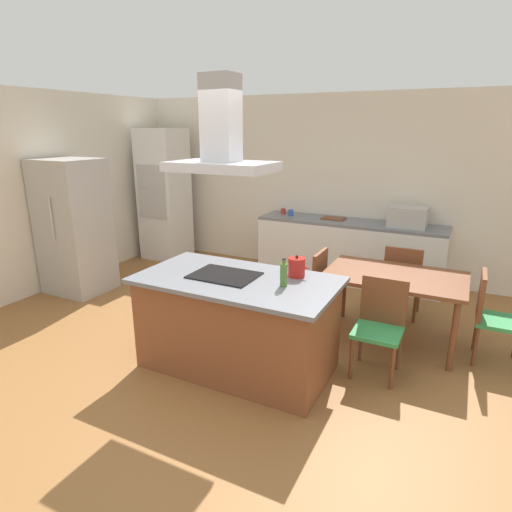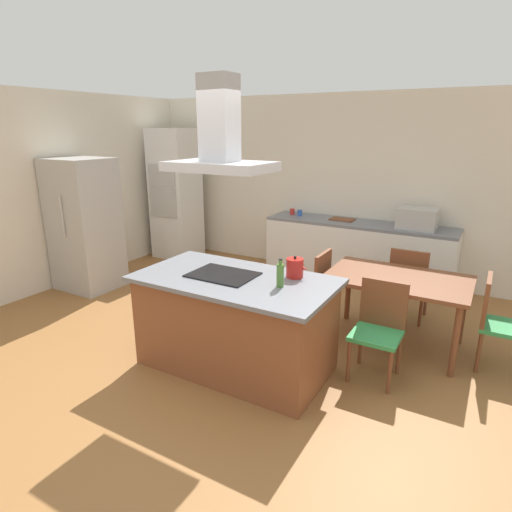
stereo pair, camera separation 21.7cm
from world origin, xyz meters
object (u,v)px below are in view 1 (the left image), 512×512
Objects in this scene: cutting_board at (333,218)px; chair_facing_island at (380,321)px; refrigerator at (74,227)px; dining_table at (394,282)px; chair_at_right_end at (491,312)px; coffee_mug_blue at (291,212)px; wall_oven_stack at (164,195)px; olive_oil_bottle at (284,274)px; range_hood at (221,141)px; chair_at_left_end at (310,283)px; chair_facing_back_wall at (403,277)px; cooktop at (224,275)px; countertop_microwave at (408,217)px; coffee_mug_red at (283,211)px; tea_kettle at (297,267)px.

chair_facing_island is at bearing -63.57° from cutting_board.
refrigerator reaches higher than dining_table.
chair_at_right_end is (2.11, -1.73, -0.40)m from cutting_board.
wall_oven_stack is at bearing -173.36° from coffee_mug_blue.
range_hood is (-0.59, 0.00, 1.10)m from olive_oil_bottle.
chair_at_left_end is 1.00× the size of chair_at_right_end.
chair_at_right_end is 1.13m from chair_facing_back_wall.
cooktop is 1.33m from chair_at_left_end.
chair_facing_island is 1.00× the size of chair_facing_back_wall.
cutting_board is 2.93m from wall_oven_stack.
countertop_microwave is 5.56× the size of coffee_mug_red.
chair_at_right_end is at bearing -0.00° from dining_table.
cooktop is 2.93m from cutting_board.
cooktop is at bearing -152.01° from chair_at_right_end.
olive_oil_bottle is at bearing -144.48° from chair_facing_island.
refrigerator is at bearing -144.37° from cutting_board.
tea_kettle is at bearing -115.11° from chair_facing_back_wall.
cooktop is 3.12m from countertop_microwave.
tea_kettle is 2.31× the size of coffee_mug_red.
dining_table is (1.19, -1.73, -0.24)m from cutting_board.
dining_table is at bearing -40.99° from coffee_mug_red.
cutting_board is at bearing 98.67° from olive_oil_bottle.
countertop_microwave reaches higher than tea_kettle.
tea_kettle is at bearing 25.53° from cooktop.
tea_kettle is 0.23× the size of chair_facing_island.
chair_at_left_end is at bearing 98.08° from olive_oil_bottle.
chair_facing_back_wall is (2.02, -1.09, -0.44)m from coffee_mug_red.
chair_facing_back_wall is at bearing 54.34° from cooktop.
chair_at_left_end is (-0.18, 0.91, -0.48)m from tea_kettle.
chair_facing_back_wall is (0.75, 1.86, -0.50)m from olive_oil_bottle.
cutting_board is (-0.45, 2.93, -0.10)m from olive_oil_bottle.
chair_at_left_end is at bearing 180.00° from chair_at_right_end.
chair_facing_back_wall is at bearing 36.01° from chair_at_left_end.
chair_facing_island is at bearing 21.69° from cooktop.
countertop_microwave reaches higher than coffee_mug_blue.
coffee_mug_red is at bearing 151.68° from chair_facing_back_wall.
coffee_mug_red is 0.10× the size of range_hood.
chair_at_left_end is at bearing -24.43° from wall_oven_stack.
refrigerator reaches higher than coffee_mug_red.
chair_at_right_end is 0.99× the size of range_hood.
cooktop is 0.67× the size of chair_at_left_end.
coffee_mug_red is at bearing 139.01° from dining_table.
range_hood reaches higher than countertop_microwave.
wall_oven_stack is 1.57× the size of dining_table.
countertop_microwave reaches higher than chair_facing_island.
cutting_board is at bearing 5.56° from wall_oven_stack.
refrigerator is (-0.08, -1.86, -0.19)m from wall_oven_stack.
refrigerator is (-2.85, 0.78, 0.00)m from cooktop.
wall_oven_stack reaches higher than cutting_board.
olive_oil_bottle is 0.50× the size of countertop_microwave.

